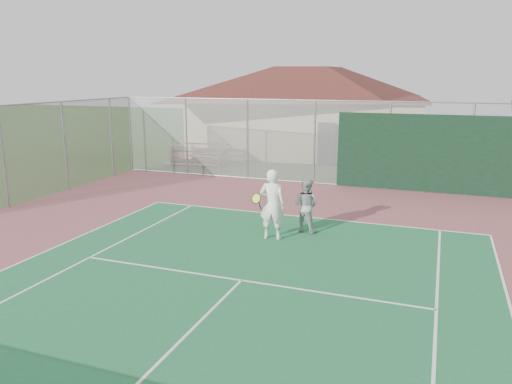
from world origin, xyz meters
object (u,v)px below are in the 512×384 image
(bleachers, at_px, (198,154))
(player_white_front, at_px, (272,205))
(clubhouse, at_px, (308,101))
(player_grey_back, at_px, (306,206))

(bleachers, xyz_separation_m, player_white_front, (7.37, -10.04, 0.43))
(player_white_front, bearing_deg, bleachers, -57.68)
(clubhouse, bearing_deg, bleachers, -129.76)
(player_grey_back, bearing_deg, clubhouse, -64.57)
(clubhouse, xyz_separation_m, player_grey_back, (3.99, -15.41, -2.22))
(player_white_front, xyz_separation_m, player_grey_back, (0.71, 0.97, -0.21))
(clubhouse, relative_size, player_grey_back, 9.38)
(clubhouse, height_order, player_white_front, clubhouse)
(player_white_front, distance_m, player_grey_back, 1.22)
(player_grey_back, bearing_deg, player_white_front, 64.64)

